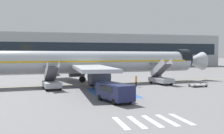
# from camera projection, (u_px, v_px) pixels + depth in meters

# --- Properties ---
(ground_plane) EXTENTS (600.00, 600.00, 0.00)m
(ground_plane) POSITION_uv_depth(u_px,v_px,m) (105.00, 83.00, 45.53)
(ground_plane) COLOR slate
(apron_leadline_yellow) EXTENTS (79.28, 9.86, 0.01)m
(apron_leadline_yellow) POSITION_uv_depth(u_px,v_px,m) (96.00, 84.00, 44.22)
(apron_leadline_yellow) COLOR gold
(apron_leadline_yellow) RESTS_ON ground_plane
(apron_stand_patch_blue) EXTENTS (5.09, 10.16, 0.01)m
(apron_stand_patch_blue) POSITION_uv_depth(u_px,v_px,m) (112.00, 93.00, 33.86)
(apron_stand_patch_blue) COLOR #2856A8
(apron_stand_patch_blue) RESTS_ON ground_plane
(apron_walkway_bar_0) EXTENTS (0.44, 3.60, 0.01)m
(apron_walkway_bar_0) POSITION_uv_depth(u_px,v_px,m) (121.00, 123.00, 18.70)
(apron_walkway_bar_0) COLOR silver
(apron_walkway_bar_0) RESTS_ON ground_plane
(apron_walkway_bar_1) EXTENTS (0.44, 3.60, 0.01)m
(apron_walkway_bar_1) POSITION_uv_depth(u_px,v_px,m) (137.00, 122.00, 18.99)
(apron_walkway_bar_1) COLOR silver
(apron_walkway_bar_1) RESTS_ON ground_plane
(apron_walkway_bar_2) EXTENTS (0.44, 3.60, 0.01)m
(apron_walkway_bar_2) POSITION_uv_depth(u_px,v_px,m) (152.00, 121.00, 19.27)
(apron_walkway_bar_2) COLOR silver
(apron_walkway_bar_2) RESTS_ON ground_plane
(apron_walkway_bar_3) EXTENTS (0.44, 3.60, 0.01)m
(apron_walkway_bar_3) POSITION_uv_depth(u_px,v_px,m) (167.00, 120.00, 19.56)
(apron_walkway_bar_3) COLOR silver
(apron_walkway_bar_3) RESTS_ON ground_plane
(apron_walkway_bar_4) EXTENTS (0.44, 3.60, 0.01)m
(apron_walkway_bar_4) POSITION_uv_depth(u_px,v_px,m) (181.00, 119.00, 19.85)
(apron_walkway_bar_4) COLOR silver
(apron_walkway_bar_4) RESTS_ON ground_plane
(airliner) EXTENTS (45.44, 32.58, 11.49)m
(airliner) POSITION_uv_depth(u_px,v_px,m) (93.00, 62.00, 43.81)
(airliner) COLOR #B7BCC4
(airliner) RESTS_ON ground_plane
(boarding_stairs_forward) EXTENTS (2.76, 5.42, 4.26)m
(boarding_stairs_forward) POSITION_uv_depth(u_px,v_px,m) (161.00, 78.00, 43.60)
(boarding_stairs_forward) COLOR #ADB2BA
(boarding_stairs_forward) RESTS_ON ground_plane
(boarding_stairs_aft) EXTENTS (2.76, 5.42, 4.02)m
(boarding_stairs_aft) POSITION_uv_depth(u_px,v_px,m) (52.00, 82.00, 37.22)
(boarding_stairs_aft) COLOR #ADB2BA
(boarding_stairs_aft) RESTS_ON ground_plane
(fuel_tanker) EXTENTS (3.00, 10.28, 3.35)m
(fuel_tanker) POSITION_uv_depth(u_px,v_px,m) (52.00, 68.00, 65.76)
(fuel_tanker) COLOR #38383D
(fuel_tanker) RESTS_ON ground_plane
(service_van_1) EXTENTS (3.21, 5.24, 1.90)m
(service_van_1) POSITION_uv_depth(u_px,v_px,m) (115.00, 91.00, 27.06)
(service_van_1) COLOR #1E234C
(service_van_1) RESTS_ON ground_plane
(baggage_cart) EXTENTS (2.72, 1.72, 0.87)m
(baggage_cart) POSITION_uv_depth(u_px,v_px,m) (198.00, 85.00, 40.01)
(baggage_cart) COLOR gray
(baggage_cart) RESTS_ON ground_plane
(ground_crew_0) EXTENTS (0.27, 0.45, 1.69)m
(ground_crew_0) POSITION_uv_depth(u_px,v_px,m) (136.00, 80.00, 40.02)
(ground_crew_0) COLOR black
(ground_crew_0) RESTS_ON ground_plane
(ground_crew_1) EXTENTS (0.42, 0.49, 1.88)m
(ground_crew_1) POSITION_uv_depth(u_px,v_px,m) (94.00, 81.00, 38.13)
(ground_crew_1) COLOR #2D2D33
(ground_crew_1) RESTS_ON ground_plane
(terminal_building) EXTENTS (100.90, 12.10, 13.28)m
(terminal_building) POSITION_uv_depth(u_px,v_px,m) (103.00, 51.00, 108.15)
(terminal_building) COLOR #9EA3A8
(terminal_building) RESTS_ON ground_plane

